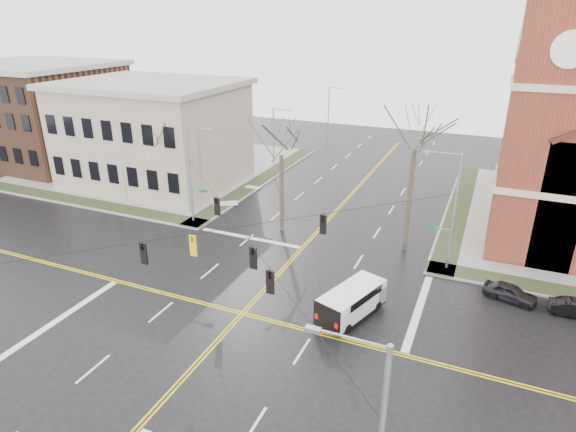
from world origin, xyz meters
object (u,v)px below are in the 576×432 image
at_px(signal_pole_ne, 452,209).
at_px(streetlight_north_b, 329,111).
at_px(tree_nw_far, 168,135).
at_px(cargo_van, 354,299).
at_px(streetlight_north_a, 275,139).
at_px(tree_ne, 415,143).
at_px(tree_nw_near, 281,150).
at_px(parked_car_a, 510,292).
at_px(signal_pole_nw, 191,172).

xyz_separation_m(signal_pole_ne, streetlight_north_b, (-21.97, 36.50, -0.48)).
bearing_deg(streetlight_north_b, tree_nw_far, -97.86).
xyz_separation_m(signal_pole_ne, cargo_van, (-4.67, -8.75, -3.77)).
bearing_deg(cargo_van, tree_nw_far, 171.66).
distance_m(streetlight_north_b, cargo_van, 48.56).
bearing_deg(streetlight_north_a, tree_ne, -37.45).
relative_size(streetlight_north_a, tree_ne, 0.64).
bearing_deg(tree_nw_far, tree_nw_near, -3.15).
distance_m(streetlight_north_a, tree_nw_near, 16.75).
xyz_separation_m(cargo_van, parked_car_a, (9.32, 5.98, -0.58)).
bearing_deg(tree_nw_far, tree_ne, -0.40).
xyz_separation_m(signal_pole_ne, parked_car_a, (4.65, -2.77, -4.36)).
distance_m(parked_car_a, tree_nw_far, 32.50).
bearing_deg(signal_pole_nw, tree_nw_far, 148.42).
height_order(streetlight_north_a, cargo_van, streetlight_north_a).
height_order(streetlight_north_a, tree_ne, tree_ne).
height_order(signal_pole_nw, streetlight_north_b, signal_pole_nw).
bearing_deg(parked_car_a, cargo_van, 136.82).
bearing_deg(tree_ne, streetlight_north_b, 118.45).
bearing_deg(signal_pole_ne, tree_ne, 146.16).
bearing_deg(cargo_van, streetlight_north_b, 129.63).
bearing_deg(streetlight_north_a, streetlight_north_b, 90.00).
relative_size(signal_pole_ne, tree_nw_far, 0.87).
height_order(signal_pole_ne, tree_ne, tree_ne).
xyz_separation_m(tree_nw_far, tree_ne, (23.22, -0.16, 1.53)).
bearing_deg(parked_car_a, tree_nw_far, 94.62).
height_order(signal_pole_nw, cargo_van, signal_pole_nw).
relative_size(signal_pole_nw, parked_car_a, 2.59).
distance_m(signal_pole_nw, tree_ne, 19.75).
bearing_deg(signal_pole_ne, signal_pole_nw, 180.00).
height_order(streetlight_north_a, tree_nw_far, tree_nw_far).
xyz_separation_m(cargo_van, tree_nw_near, (-9.81, 10.56, 6.22)).
relative_size(tree_nw_near, tree_ne, 0.82).
bearing_deg(tree_ne, streetlight_north_a, 142.55).
relative_size(parked_car_a, tree_nw_near, 0.34).
bearing_deg(cargo_van, signal_pole_ne, 80.62).
bearing_deg(tree_ne, tree_nw_near, -177.35).
height_order(signal_pole_nw, tree_nw_far, tree_nw_far).
distance_m(streetlight_north_a, tree_nw_far, 15.09).
bearing_deg(streetlight_north_b, streetlight_north_a, -90.00).
relative_size(cargo_van, parked_car_a, 1.61).
height_order(parked_car_a, tree_ne, tree_ne).
distance_m(signal_pole_ne, signal_pole_nw, 22.64).
bearing_deg(cargo_van, streetlight_north_a, 143.12).
relative_size(streetlight_north_b, tree_nw_far, 0.78).
bearing_deg(signal_pole_ne, tree_nw_far, 174.70).
xyz_separation_m(streetlight_north_b, tree_ne, (18.52, -34.18, 4.54)).
bearing_deg(streetlight_north_a, parked_car_a, -35.89).
bearing_deg(cargo_van, parked_car_a, 51.39).
distance_m(parked_car_a, tree_ne, 12.74).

